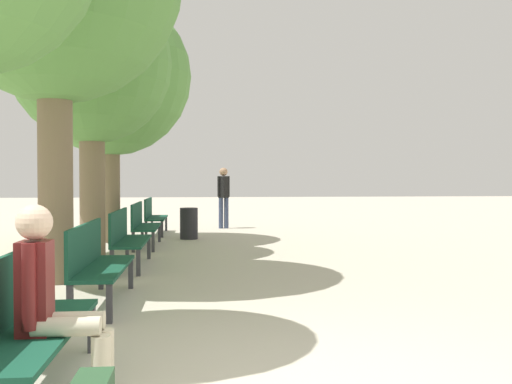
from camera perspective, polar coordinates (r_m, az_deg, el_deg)
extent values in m
cube|color=#144733|center=(4.18, -21.06, -12.96)|extent=(0.47, 1.89, 0.04)
cube|color=#144733|center=(4.18, -23.98, -9.25)|extent=(0.04, 1.89, 0.49)
cube|color=#38383D|center=(5.04, -16.12, -12.99)|extent=(0.06, 0.06, 0.40)
cube|color=#38383D|center=(5.13, -20.43, -12.79)|extent=(0.06, 0.06, 0.40)
cube|color=#144733|center=(6.82, -14.91, -7.34)|extent=(0.47, 1.89, 0.04)
cube|color=#144733|center=(6.82, -16.73, -5.10)|extent=(0.04, 1.89, 0.49)
cube|color=#38383D|center=(5.96, -14.45, -10.75)|extent=(0.06, 0.06, 0.40)
cube|color=#38383D|center=(7.71, -12.42, -7.96)|extent=(0.06, 0.06, 0.40)
cube|color=#38383D|center=(6.03, -18.11, -10.63)|extent=(0.06, 0.06, 0.40)
cube|color=#38383D|center=(7.76, -15.25, -7.91)|extent=(0.06, 0.06, 0.40)
cube|color=#144733|center=(9.53, -12.28, -4.85)|extent=(0.47, 1.89, 0.04)
cube|color=#144733|center=(9.53, -13.58, -3.25)|extent=(0.04, 1.89, 0.49)
cube|color=#38383D|center=(8.64, -11.68, -6.94)|extent=(0.06, 0.06, 0.40)
cube|color=#38383D|center=(10.42, -10.66, -5.52)|extent=(0.06, 0.06, 0.40)
cube|color=#38383D|center=(8.69, -14.21, -6.91)|extent=(0.06, 0.06, 0.40)
cube|color=#38383D|center=(10.46, -12.76, -5.50)|extent=(0.06, 0.06, 0.40)
cube|color=#144733|center=(12.25, -10.82, -3.46)|extent=(0.47, 1.89, 0.04)
cube|color=#144733|center=(12.25, -11.84, -2.22)|extent=(0.04, 1.89, 0.49)
cube|color=#38383D|center=(11.36, -10.26, -4.94)|extent=(0.06, 0.06, 0.40)
cube|color=#38383D|center=(13.15, -9.64, -4.08)|extent=(0.06, 0.06, 0.40)
cube|color=#38383D|center=(11.40, -12.18, -4.93)|extent=(0.06, 0.06, 0.40)
cube|color=#38383D|center=(13.18, -11.31, -4.07)|extent=(0.06, 0.06, 0.40)
cube|color=#144733|center=(14.99, -9.90, -2.57)|extent=(0.47, 1.89, 0.04)
cube|color=#144733|center=(14.99, -10.73, -1.56)|extent=(0.04, 1.89, 0.49)
cube|color=#38383D|center=(14.09, -9.38, -3.71)|extent=(0.06, 0.06, 0.40)
cube|color=#38383D|center=(15.89, -8.98, -3.14)|extent=(0.06, 0.06, 0.40)
cube|color=#38383D|center=(14.12, -10.93, -3.71)|extent=(0.06, 0.06, 0.40)
cube|color=#38383D|center=(15.91, -10.35, -3.14)|extent=(0.06, 0.06, 0.40)
cylinder|color=#7A664C|center=(8.35, -19.43, 2.65)|extent=(0.47, 0.47, 3.28)
cylinder|color=#7A664C|center=(11.03, -16.05, 0.99)|extent=(0.46, 0.46, 2.76)
sphere|color=#568E42|center=(11.24, -16.13, 12.26)|extent=(2.96, 2.96, 2.96)
cylinder|color=#7A664C|center=(13.30, -14.29, 1.08)|extent=(0.40, 0.40, 2.77)
sphere|color=#568E42|center=(13.50, -14.35, 11.23)|extent=(3.62, 3.62, 3.62)
cylinder|color=beige|center=(3.92, -18.43, -12.67)|extent=(0.43, 0.12, 0.12)
cylinder|color=beige|center=(3.95, -15.24, -16.75)|extent=(0.12, 0.12, 0.44)
cylinder|color=beige|center=(4.06, -17.95, -12.17)|extent=(0.43, 0.12, 0.12)
cylinder|color=beige|center=(4.10, -14.88, -16.10)|extent=(0.12, 0.12, 0.44)
cube|color=maroon|center=(3.99, -21.24, -8.91)|extent=(0.20, 0.23, 0.60)
cylinder|color=maroon|center=(3.86, -21.75, -8.80)|extent=(0.09, 0.09, 0.54)
cylinder|color=maroon|center=(4.10, -20.77, -8.19)|extent=(0.09, 0.09, 0.54)
sphere|color=beige|center=(3.94, -21.30, -2.83)|extent=(0.23, 0.23, 0.23)
cylinder|color=#384260|center=(16.47, -3.53, -2.12)|extent=(0.13, 0.13, 0.88)
cylinder|color=#384260|center=(16.48, -2.99, -2.12)|extent=(0.13, 0.13, 0.88)
cube|color=black|center=(16.45, -3.26, 0.50)|extent=(0.31, 0.31, 0.62)
cylinder|color=black|center=(16.44, -3.72, 0.56)|extent=(0.09, 0.09, 0.59)
cylinder|color=black|center=(16.45, -2.81, 0.56)|extent=(0.09, 0.09, 0.59)
sphere|color=#A37A5B|center=(16.45, -3.27, 2.03)|extent=(0.24, 0.24, 0.24)
cylinder|color=#232328|center=(13.66, -6.73, -3.14)|extent=(0.42, 0.42, 0.74)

